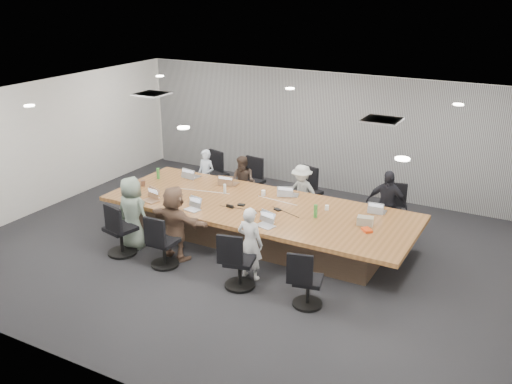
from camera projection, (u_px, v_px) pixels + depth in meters
The scene contains 40 objects.
floor at pixel (246, 251), 10.71m from camera, with size 10.00×8.00×0.00m, color #232427.
ceiling at pixel (245, 103), 9.73m from camera, with size 10.00×8.00×0.00m, color white.
wall_back at pixel (329, 132), 13.51m from camera, with size 10.00×2.80×0.00m, color silver.
wall_front at pixel (83, 276), 6.93m from camera, with size 10.00×2.80×0.00m, color silver.
wall_left at pixel (47, 144), 12.46m from camera, with size 8.00×2.80×0.00m, color silver.
curtain at pixel (327, 132), 13.44m from camera, with size 9.80×0.04×2.80m, color gray.
conference_table at pixel (258, 222), 10.98m from camera, with size 6.00×2.20×0.74m.
chair_0 at pixel (215, 178), 13.30m from camera, with size 0.58×0.58×0.87m, color black, non-canonical shape.
chair_1 at pixel (251, 185), 12.86m from camera, with size 0.57×0.57×0.85m, color black, non-canonical shape.
chair_2 at pixel (308, 196), 12.24m from camera, with size 0.56×0.56×0.83m, color black, non-canonical shape.
chair_3 at pixel (390, 214), 11.45m from camera, with size 0.49×0.49×0.73m, color black, non-canonical shape.
chair_4 at pixel (121, 233), 10.45m from camera, with size 0.57×0.57×0.85m, color black, non-canonical shape.
chair_5 at pixel (164, 246), 10.02m from camera, with size 0.53×0.53×0.78m, color black, non-canonical shape.
chair_6 at pixel (240, 265), 9.33m from camera, with size 0.54×0.54×0.79m, color black, non-canonical shape.
chair_7 at pixel (308, 285), 8.79m from camera, with size 0.50×0.50×0.74m, color black, non-canonical shape.
person_0 at pixel (206, 176), 12.95m from camera, with size 0.44×0.29×1.20m, color silver.
laptop_0 at pixel (192, 176), 12.45m from camera, with size 0.35×0.24×0.02m, color #B2B2B7.
person_1 at pixel (243, 183), 12.52m from camera, with size 0.58×0.45×1.19m, color #392C25.
laptop_1 at pixel (230, 183), 12.01m from camera, with size 0.34×0.24×0.02m, color #8C6647.
person_2 at pixel (301, 193), 11.89m from camera, with size 0.78×0.45×1.21m, color #B1B6B1.
laptop_2 at pixel (290, 195), 11.38m from camera, with size 0.33×0.23×0.02m, color #B2B2B7.
person_3 at pixel (386, 204), 11.05m from camera, with size 0.81×0.34×1.38m, color black.
laptop_3 at pixel (378, 211), 10.58m from camera, with size 0.29×0.20×0.02m, color #B2B2B7.
person_4 at pixel (132, 213), 10.64m from camera, with size 0.68×0.44×1.40m, color gray.
laptop_4 at pixel (151, 201), 11.07m from camera, with size 0.32×0.22×0.02m, color #8C6647.
person_5 at pixel (175, 223), 10.20m from camera, with size 1.29×0.41×1.39m, color brown.
laptop_5 at pixel (192, 210), 10.64m from camera, with size 0.28×0.19×0.02m, color #B2B2B7.
person_6 at pixel (250, 243), 9.53m from camera, with size 0.47×0.31×1.29m, color silver.
laptop_6 at pixel (265, 226), 9.94m from camera, with size 0.32×0.22×0.02m, color #B2B2B7.
bottle_green_left at pixel (158, 173), 12.29m from camera, with size 0.07×0.07×0.24m, color #378833.
bottle_green_right at pixel (316, 211), 10.28m from camera, with size 0.07×0.07×0.24m, color #378833.
bottle_clear at pixel (225, 189), 11.46m from camera, with size 0.06×0.06×0.19m, color silver.
cup_white_far at pixel (263, 193), 11.35m from camera, with size 0.09×0.09×0.11m, color white.
cup_white_near at pixel (327, 208), 10.64m from camera, with size 0.07×0.07×0.09m, color white.
mug_brown at pixel (143, 183), 11.88m from camera, with size 0.09×0.09×0.12m, color brown.
mic_left at pixel (241, 205), 10.86m from camera, with size 0.13×0.09×0.03m, color black.
mic_right at pixel (278, 210), 10.64m from camera, with size 0.13×0.09×0.03m, color black.
stapler at pixel (230, 206), 10.75m from camera, with size 0.16×0.04×0.06m, color black.
canvas_bag at pixel (365, 221), 9.99m from camera, with size 0.28×0.17×0.15m, color gray.
snack_packet at pixel (367, 230), 9.75m from camera, with size 0.20×0.13×0.04m, color red.
Camera 1 is at (4.78, -8.37, 4.79)m, focal length 40.00 mm.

